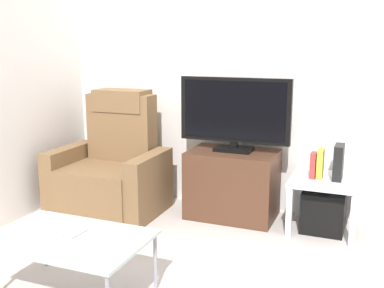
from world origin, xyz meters
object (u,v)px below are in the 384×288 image
object	(u,v)px
tv_stand	(232,184)
coffee_table	(70,241)
side_table	(325,186)
game_console	(339,162)
book_middle	(320,164)
television	(234,113)
recliner_armchair	(112,169)
subwoofer_box	(324,210)
book_leftmost	(313,165)
cell_phone	(76,233)

from	to	relation	value
tv_stand	coffee_table	bearing A→B (deg)	-106.75
side_table	game_console	bearing A→B (deg)	6.34
tv_stand	side_table	xyz separation A→B (m)	(0.78, -0.02, 0.08)
book_middle	tv_stand	bearing A→B (deg)	176.96
television	recliner_armchair	distance (m)	1.24
recliner_armchair	subwoofer_box	world-z (taller)	recliner_armchair
coffee_table	side_table	bearing A→B (deg)	51.79
recliner_armchair	book_leftmost	world-z (taller)	recliner_armchair
coffee_table	cell_phone	distance (m)	0.06
book_middle	coffee_table	xyz separation A→B (m)	(-1.23, -1.60, -0.20)
book_leftmost	cell_phone	world-z (taller)	book_leftmost
book_middle	coffee_table	bearing A→B (deg)	-127.54
television	book_middle	bearing A→B (deg)	-4.50
television	book_middle	distance (m)	0.82
tv_stand	cell_phone	distance (m)	1.66
tv_stand	book_middle	size ratio (longest dim) A/B	3.15
cell_phone	book_leftmost	bearing A→B (deg)	57.51
subwoofer_box	coffee_table	distance (m)	2.07
game_console	book_leftmost	bearing A→B (deg)	-171.03
television	cell_phone	size ratio (longest dim) A/B	6.42
side_table	subwoofer_box	size ratio (longest dim) A/B	1.61
television	subwoofer_box	size ratio (longest dim) A/B	2.87
tv_stand	game_console	world-z (taller)	game_console
television	book_leftmost	bearing A→B (deg)	-4.85
television	subwoofer_box	xyz separation A→B (m)	(0.78, -0.04, -0.76)
coffee_table	cell_phone	bearing A→B (deg)	84.62
tv_stand	coffee_table	xyz separation A→B (m)	(-0.49, -1.64, 0.07)
subwoofer_box	coffee_table	xyz separation A→B (m)	(-1.28, -1.62, 0.20)
coffee_table	subwoofer_box	bearing A→B (deg)	51.79
recliner_armchair	game_console	world-z (taller)	recliner_armchair
television	recliner_armchair	bearing A→B (deg)	-168.25
subwoofer_box	side_table	bearing A→B (deg)	135.00
book_middle	recliner_armchair	bearing A→B (deg)	-174.72
recliner_armchair	subwoofer_box	bearing A→B (deg)	10.34
game_console	cell_phone	size ratio (longest dim) A/B	1.86
tv_stand	book_middle	world-z (taller)	book_middle
side_table	coffee_table	xyz separation A→B (m)	(-1.28, -1.62, -0.01)
tv_stand	television	distance (m)	0.63
television	cell_phone	distance (m)	1.76
recliner_armchair	coffee_table	size ratio (longest dim) A/B	1.20
side_table	recliner_armchair	bearing A→B (deg)	-174.25
recliner_armchair	side_table	bearing A→B (deg)	10.34
tv_stand	book_middle	bearing A→B (deg)	-3.04
recliner_armchair	game_console	xyz separation A→B (m)	(1.96, 0.20, 0.21)
book_leftmost	television	bearing A→B (deg)	175.15
recliner_armchair	game_console	size ratio (longest dim) A/B	3.87
book_leftmost	book_middle	distance (m)	0.06
television	game_console	world-z (taller)	television
subwoofer_box	coffee_table	size ratio (longest dim) A/B	0.37
recliner_armchair	cell_phone	xyz separation A→B (m)	(0.60, -1.38, 0.02)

